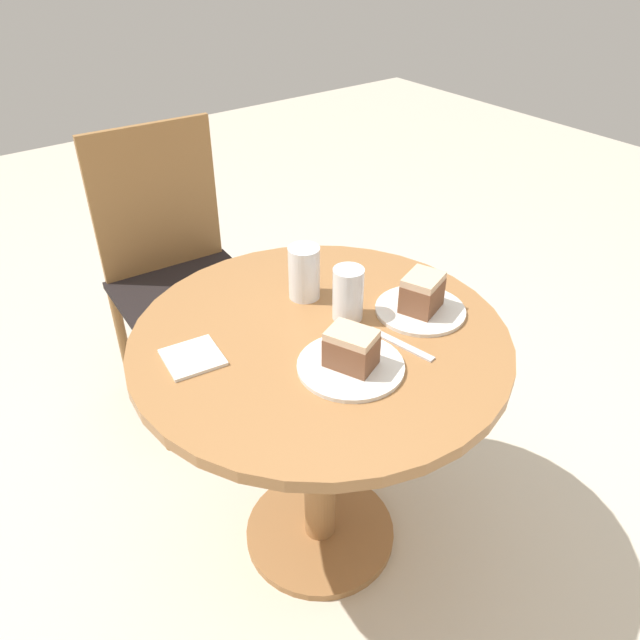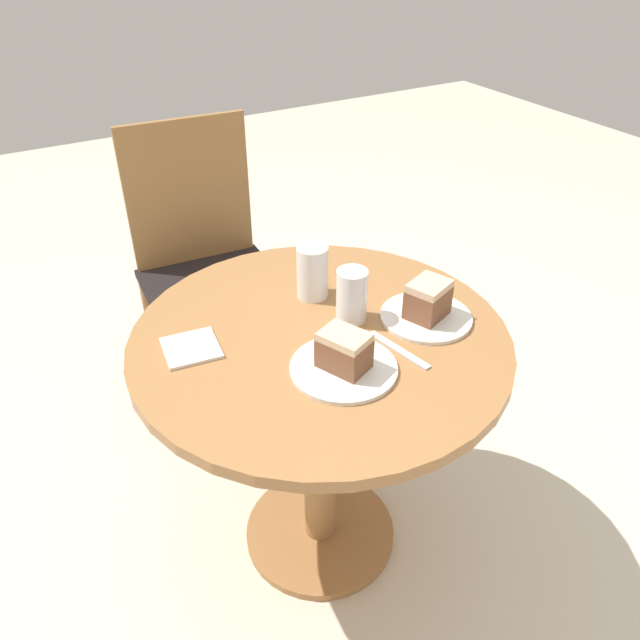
{
  "view_description": "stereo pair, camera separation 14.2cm",
  "coord_description": "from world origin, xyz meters",
  "px_view_note": "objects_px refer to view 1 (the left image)",
  "views": [
    {
      "loc": [
        -0.71,
        -0.94,
        1.58
      ],
      "look_at": [
        0.0,
        0.0,
        0.78
      ],
      "focal_mm": 35.0,
      "sensor_mm": 36.0,
      "label": 1
    },
    {
      "loc": [
        -0.59,
        -1.02,
        1.58
      ],
      "look_at": [
        0.0,
        0.0,
        0.78
      ],
      "focal_mm": 35.0,
      "sensor_mm": 36.0,
      "label": 2
    }
  ],
  "objects_px": {
    "chair": "(178,270)",
    "plate_near": "(351,366)",
    "plate_far": "(420,310)",
    "cake_slice_far": "(422,293)",
    "cake_slice_near": "(351,348)",
    "glass_lemonade": "(348,297)",
    "glass_water": "(304,275)"
  },
  "relations": [
    {
      "from": "cake_slice_near",
      "to": "glass_water",
      "type": "height_order",
      "value": "glass_water"
    },
    {
      "from": "chair",
      "to": "glass_water",
      "type": "distance_m",
      "value": 0.76
    },
    {
      "from": "cake_slice_near",
      "to": "glass_lemonade",
      "type": "bearing_deg",
      "value": 53.12
    },
    {
      "from": "chair",
      "to": "glass_lemonade",
      "type": "bearing_deg",
      "value": -81.34
    },
    {
      "from": "glass_lemonade",
      "to": "cake_slice_near",
      "type": "bearing_deg",
      "value": -126.88
    },
    {
      "from": "plate_far",
      "to": "cake_slice_far",
      "type": "distance_m",
      "value": 0.05
    },
    {
      "from": "chair",
      "to": "plate_near",
      "type": "xyz_separation_m",
      "value": [
        -0.05,
        -1.0,
        0.24
      ]
    },
    {
      "from": "glass_water",
      "to": "plate_near",
      "type": "bearing_deg",
      "value": -106.91
    },
    {
      "from": "plate_near",
      "to": "cake_slice_far",
      "type": "relative_size",
      "value": 1.95
    },
    {
      "from": "plate_near",
      "to": "plate_far",
      "type": "xyz_separation_m",
      "value": [
        0.27,
        0.07,
        0.0
      ]
    },
    {
      "from": "chair",
      "to": "glass_lemonade",
      "type": "distance_m",
      "value": 0.89
    },
    {
      "from": "plate_near",
      "to": "cake_slice_far",
      "type": "xyz_separation_m",
      "value": [
        0.27,
        0.07,
        0.05
      ]
    },
    {
      "from": "plate_near",
      "to": "plate_far",
      "type": "bearing_deg",
      "value": 13.82
    },
    {
      "from": "cake_slice_near",
      "to": "glass_lemonade",
      "type": "height_order",
      "value": "glass_lemonade"
    },
    {
      "from": "chair",
      "to": "plate_far",
      "type": "bearing_deg",
      "value": -72.37
    },
    {
      "from": "plate_near",
      "to": "glass_lemonade",
      "type": "distance_m",
      "value": 0.2
    },
    {
      "from": "plate_near",
      "to": "cake_slice_far",
      "type": "bearing_deg",
      "value": 13.82
    },
    {
      "from": "chair",
      "to": "plate_far",
      "type": "distance_m",
      "value": 0.99
    },
    {
      "from": "plate_far",
      "to": "glass_lemonade",
      "type": "bearing_deg",
      "value": 150.33
    },
    {
      "from": "cake_slice_near",
      "to": "glass_water",
      "type": "xyz_separation_m",
      "value": [
        0.09,
        0.3,
        0.01
      ]
    },
    {
      "from": "glass_lemonade",
      "to": "glass_water",
      "type": "xyz_separation_m",
      "value": [
        -0.03,
        0.14,
        0.0
      ]
    },
    {
      "from": "cake_slice_near",
      "to": "plate_far",
      "type": "bearing_deg",
      "value": 13.82
    },
    {
      "from": "glass_lemonade",
      "to": "cake_slice_far",
      "type": "bearing_deg",
      "value": -29.67
    },
    {
      "from": "cake_slice_near",
      "to": "glass_water",
      "type": "bearing_deg",
      "value": 73.09
    },
    {
      "from": "cake_slice_near",
      "to": "glass_water",
      "type": "relative_size",
      "value": 0.9
    },
    {
      "from": "cake_slice_far",
      "to": "glass_lemonade",
      "type": "xyz_separation_m",
      "value": [
        -0.16,
        0.09,
        0.0
      ]
    },
    {
      "from": "plate_near",
      "to": "plate_far",
      "type": "relative_size",
      "value": 1.06
    },
    {
      "from": "chair",
      "to": "cake_slice_near",
      "type": "height_order",
      "value": "chair"
    },
    {
      "from": "plate_far",
      "to": "cake_slice_far",
      "type": "xyz_separation_m",
      "value": [
        0.0,
        0.0,
        0.05
      ]
    },
    {
      "from": "cake_slice_far",
      "to": "glass_water",
      "type": "bearing_deg",
      "value": 128.95
    },
    {
      "from": "glass_water",
      "to": "cake_slice_near",
      "type": "bearing_deg",
      "value": -106.91
    },
    {
      "from": "glass_water",
      "to": "plate_far",
      "type": "bearing_deg",
      "value": -51.05
    }
  ]
}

